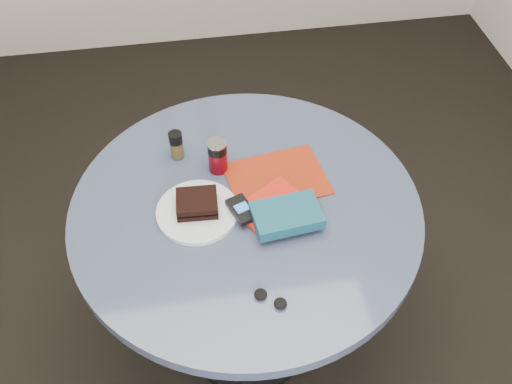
{
  "coord_description": "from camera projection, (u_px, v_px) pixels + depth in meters",
  "views": [
    {
      "loc": [
        -0.14,
        -1.04,
        1.98
      ],
      "look_at": [
        0.03,
        0.0,
        0.8
      ],
      "focal_mm": 40.0,
      "sensor_mm": 36.0,
      "label": 1
    }
  ],
  "objects": [
    {
      "name": "mp3_player",
      "position": [
        242.0,
        209.0,
        1.57
      ],
      "size": [
        0.09,
        0.11,
        0.02
      ],
      "color": "black",
      "rests_on": "red_book"
    },
    {
      "name": "red_book",
      "position": [
        271.0,
        206.0,
        1.6
      ],
      "size": [
        0.22,
        0.21,
        0.02
      ],
      "primitive_type": "cube",
      "rotation": [
        0.0,
        0.0,
        0.59
      ],
      "color": "red",
      "rests_on": "magazine"
    },
    {
      "name": "ground",
      "position": [
        248.0,
        332.0,
        2.18
      ],
      "size": [
        4.0,
        4.0,
        0.0
      ],
      "primitive_type": "plane",
      "color": "black",
      "rests_on": "ground"
    },
    {
      "name": "plate",
      "position": [
        197.0,
        212.0,
        1.59
      ],
      "size": [
        0.29,
        0.29,
        0.01
      ],
      "primitive_type": "cylinder",
      "rotation": [
        0.0,
        0.0,
        -0.34
      ],
      "color": "silver",
      "rests_on": "table"
    },
    {
      "name": "magazine",
      "position": [
        277.0,
        179.0,
        1.68
      ],
      "size": [
        0.31,
        0.25,
        0.01
      ],
      "primitive_type": "cube",
      "rotation": [
        0.0,
        0.0,
        0.15
      ],
      "color": "maroon",
      "rests_on": "table"
    },
    {
      "name": "novel",
      "position": [
        287.0,
        215.0,
        1.54
      ],
      "size": [
        0.2,
        0.14,
        0.04
      ],
      "primitive_type": "cube",
      "rotation": [
        0.0,
        0.0,
        0.11
      ],
      "color": "navy",
      "rests_on": "red_book"
    },
    {
      "name": "soda_can",
      "position": [
        218.0,
        156.0,
        1.67
      ],
      "size": [
        0.08,
        0.08,
        0.11
      ],
      "color": "#640510",
      "rests_on": "table"
    },
    {
      "name": "headphones",
      "position": [
        270.0,
        299.0,
        1.4
      ],
      "size": [
        0.09,
        0.08,
        0.02
      ],
      "color": "black",
      "rests_on": "table"
    },
    {
      "name": "table",
      "position": [
        246.0,
        240.0,
        1.74
      ],
      "size": [
        1.0,
        1.0,
        0.75
      ],
      "color": "black",
      "rests_on": "ground"
    },
    {
      "name": "sandwich",
      "position": [
        197.0,
        203.0,
        1.57
      ],
      "size": [
        0.12,
        0.1,
        0.04
      ],
      "color": "black",
      "rests_on": "plate"
    },
    {
      "name": "pepper_grinder",
      "position": [
        176.0,
        145.0,
        1.71
      ],
      "size": [
        0.05,
        0.05,
        0.09
      ],
      "color": "#473C1E",
      "rests_on": "table"
    }
  ]
}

